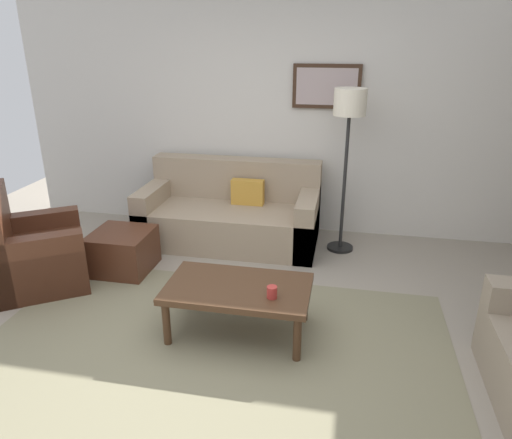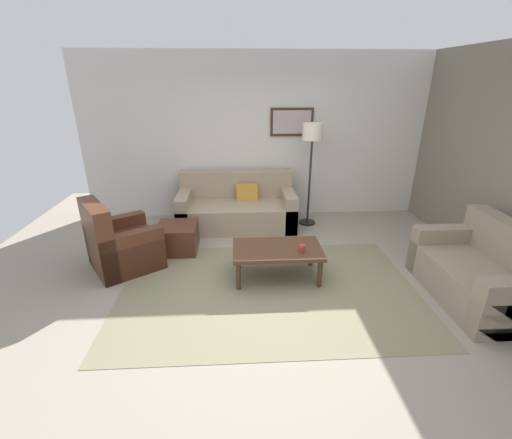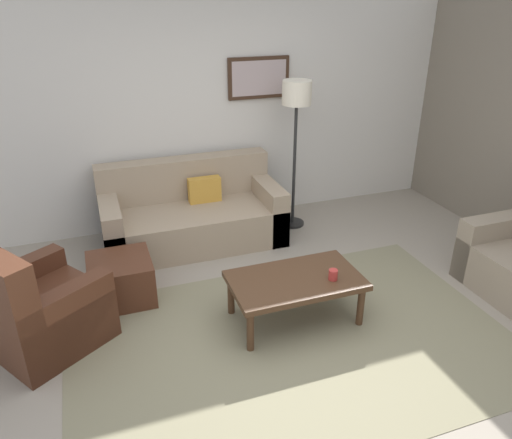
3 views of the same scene
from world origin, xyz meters
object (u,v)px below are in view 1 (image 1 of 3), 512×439
object	(u,v)px
ottoman	(123,251)
lamp_standing	(349,119)
couch_main	(232,214)
cup	(272,292)
framed_artwork	(327,86)
coffee_table	(238,292)
armchair_leather	(29,255)

from	to	relation	value
ottoman	lamp_standing	size ratio (longest dim) A/B	0.33
couch_main	cup	world-z (taller)	couch_main
framed_artwork	coffee_table	bearing A→B (deg)	-102.00
lamp_standing	framed_artwork	world-z (taller)	framed_artwork
armchair_leather	ottoman	bearing A→B (deg)	33.99
armchair_leather	cup	size ratio (longest dim) A/B	12.32
couch_main	cup	size ratio (longest dim) A/B	21.52
armchair_leather	cup	bearing A→B (deg)	-11.47
cup	lamp_standing	xyz separation A→B (m)	(0.45, 1.85, 0.95)
coffee_table	lamp_standing	world-z (taller)	lamp_standing
couch_main	cup	distance (m)	2.07
ottoman	coffee_table	bearing A→B (deg)	-30.77
coffee_table	cup	size ratio (longest dim) A/B	12.20
framed_artwork	lamp_standing	bearing A→B (deg)	-61.57
ottoman	lamp_standing	bearing A→B (deg)	23.59
armchair_leather	coffee_table	bearing A→B (deg)	-9.70
couch_main	lamp_standing	bearing A→B (deg)	-2.48
ottoman	cup	distance (m)	1.91
coffee_table	cup	world-z (taller)	cup
cup	lamp_standing	world-z (taller)	lamp_standing
couch_main	armchair_leather	world-z (taller)	armchair_leather
armchair_leather	lamp_standing	size ratio (longest dim) A/B	0.65
coffee_table	couch_main	bearing A→B (deg)	105.50
cup	framed_artwork	bearing A→B (deg)	85.40
cup	lamp_standing	size ratio (longest dim) A/B	0.05
couch_main	coffee_table	world-z (taller)	couch_main
ottoman	framed_artwork	world-z (taller)	framed_artwork
armchair_leather	ottoman	size ratio (longest dim) A/B	1.98
armchair_leather	lamp_standing	distance (m)	3.30
ottoman	lamp_standing	world-z (taller)	lamp_standing
couch_main	armchair_leather	size ratio (longest dim) A/B	1.75
couch_main	ottoman	bearing A→B (deg)	-131.96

